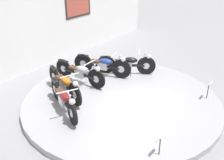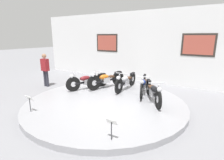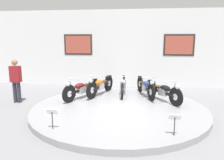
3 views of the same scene
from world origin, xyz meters
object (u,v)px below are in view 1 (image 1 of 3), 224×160
at_px(info_placard_front_centre, 209,87).
at_px(motorcycle_silver, 80,72).
at_px(motorcycle_maroon, 64,98).
at_px(motorcycle_blue, 103,64).
at_px(motorcycle_black, 127,63).
at_px(info_placard_front_left, 160,140).
at_px(motorcycle_orange, 65,83).

bearing_deg(info_placard_front_centre, motorcycle_silver, 112.16).
xyz_separation_m(motorcycle_maroon, info_placard_front_centre, (2.88, -2.73, -0.01)).
xyz_separation_m(motorcycle_maroon, motorcycle_blue, (2.31, 0.57, 0.02)).
distance_m(motorcycle_silver, info_placard_front_centre, 3.79).
relative_size(motorcycle_black, info_placard_front_centre, 3.31).
bearing_deg(motorcycle_silver, info_placard_front_left, -112.20).
height_order(motorcycle_silver, info_placard_front_left, motorcycle_silver).
bearing_deg(motorcycle_silver, motorcycle_blue, -13.62).
bearing_deg(info_placard_front_left, info_placard_front_centre, 0.00).
distance_m(motorcycle_silver, motorcycle_blue, 0.89).
height_order(motorcycle_maroon, motorcycle_orange, motorcycle_orange).
bearing_deg(motorcycle_blue, info_placard_front_centre, -80.23).
distance_m(motorcycle_orange, motorcycle_blue, 1.73).
xyz_separation_m(motorcycle_black, info_placard_front_left, (-2.88, -2.73, -0.01)).
distance_m(motorcycle_maroon, motorcycle_orange, 0.82).
xyz_separation_m(motorcycle_silver, info_placard_front_left, (-1.43, -3.51, -0.01)).
bearing_deg(info_placard_front_centre, motorcycle_orange, 124.80).
height_order(motorcycle_maroon, motorcycle_black, motorcycle_black).
xyz_separation_m(motorcycle_maroon, motorcycle_silver, (1.45, 0.78, 0.00)).
bearing_deg(motorcycle_maroon, motorcycle_blue, 13.85).
bearing_deg(motorcycle_blue, motorcycle_black, -43.78).
bearing_deg(motorcycle_silver, info_placard_front_centre, -67.84).
height_order(motorcycle_maroon, motorcycle_silver, motorcycle_silver).
bearing_deg(motorcycle_blue, motorcycle_orange, 179.98).
bearing_deg(motorcycle_blue, motorcycle_silver, 166.38).
height_order(info_placard_front_left, info_placard_front_centre, same).
bearing_deg(motorcycle_blue, info_placard_front_left, -124.79).
distance_m(motorcycle_silver, info_placard_front_left, 3.79).
height_order(motorcycle_maroon, info_placard_front_left, motorcycle_maroon).
bearing_deg(motorcycle_black, motorcycle_maroon, -179.94).
relative_size(motorcycle_orange, info_placard_front_centre, 3.75).
bearing_deg(motorcycle_silver, motorcycle_orange, -166.47).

